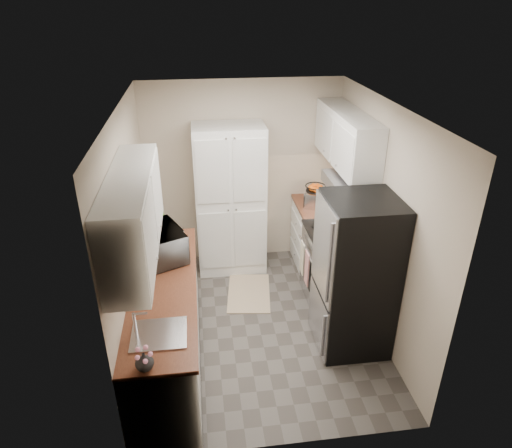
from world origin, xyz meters
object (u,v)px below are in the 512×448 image
Objects in this scene: refrigerator at (356,276)px; wine_bottle at (152,234)px; pantry_cabinet at (230,200)px; microwave at (161,244)px; electric_range at (334,265)px; toaster_oven at (317,198)px.

refrigerator reaches higher than wine_bottle.
pantry_cabinet is 1.47m from microwave.
electric_range is at bearing 87.52° from refrigerator.
toaster_oven is (-0.01, 1.61, 0.17)m from refrigerator.
refrigerator is at bearing -19.93° from wine_bottle.
wine_bottle is at bearing -134.07° from pantry_cabinet.
electric_range is 3.62× the size of wine_bottle.
microwave is at bearing -127.34° from toaster_oven.
refrigerator is (-0.03, -0.80, 0.37)m from electric_range.
microwave is at bearing -171.77° from electric_range.
pantry_cabinet is at bearing 123.46° from refrigerator.
wine_bottle is at bearing -134.28° from toaster_oven.
toaster_oven is at bearing -5.97° from pantry_cabinet.
refrigerator reaches higher than microwave.
microwave is (-1.96, 0.51, 0.24)m from refrigerator.
pantry_cabinet reaches higher than wine_bottle.
electric_range is 2.20m from wine_bottle.
electric_range is 0.66× the size of refrigerator.
refrigerator is 4.73× the size of toaster_oven.
electric_range is at bearing -38.22° from pantry_cabinet.
pantry_cabinet is 5.56× the size of toaster_oven.
refrigerator is at bearing -92.48° from electric_range.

